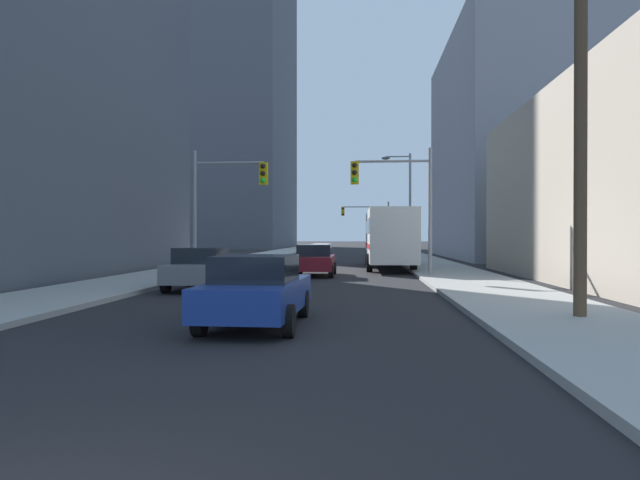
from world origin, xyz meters
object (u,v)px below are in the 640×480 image
at_px(sedan_maroon, 315,260).
at_px(traffic_signal_near_left, 226,192).
at_px(sedan_blue, 257,290).
at_px(sedan_grey, 202,268).
at_px(traffic_signal_near_right, 395,191).
at_px(traffic_signal_far_right, 367,218).
at_px(city_bus, 388,236).

relative_size(sedan_maroon, traffic_signal_near_left, 0.70).
bearing_deg(sedan_maroon, sedan_blue, -89.95).
distance_m(sedan_grey, traffic_signal_near_right, 10.10).
bearing_deg(traffic_signal_near_left, sedan_maroon, 12.87).
bearing_deg(sedan_blue, traffic_signal_far_right, 86.90).
bearing_deg(sedan_grey, traffic_signal_near_right, 39.92).
relative_size(traffic_signal_near_left, traffic_signal_far_right, 1.00).
height_order(sedan_blue, sedan_maroon, same).
height_order(city_bus, traffic_signal_near_left, traffic_signal_near_left).
distance_m(city_bus, sedan_blue, 21.70).
relative_size(city_bus, traffic_signal_near_right, 1.92).
bearing_deg(traffic_signal_near_right, sedan_grey, -140.08).
bearing_deg(city_bus, traffic_signal_near_left, -137.50).
bearing_deg(city_bus, traffic_signal_near_right, -90.28).
distance_m(sedan_maroon, traffic_signal_near_left, 5.36).
xyz_separation_m(sedan_blue, traffic_signal_near_right, (3.81, 13.99, 3.27)).
bearing_deg(traffic_signal_near_right, sedan_maroon, 166.09).
xyz_separation_m(sedan_grey, traffic_signal_near_right, (7.33, 6.13, 3.27)).
xyz_separation_m(traffic_signal_near_left, traffic_signal_far_right, (7.08, 39.93, 0.09)).
bearing_deg(traffic_signal_far_right, city_bus, -88.37).
bearing_deg(sedan_maroon, traffic_signal_near_left, -167.13).
xyz_separation_m(city_bus, traffic_signal_far_right, (-0.92, 32.59, 2.20)).
distance_m(city_bus, traffic_signal_far_right, 32.68).
xyz_separation_m(city_bus, sedan_blue, (-3.84, -21.32, -1.16)).
bearing_deg(sedan_maroon, traffic_signal_near_right, -13.91).
xyz_separation_m(sedan_blue, sedan_grey, (-3.52, 7.86, 0.00)).
bearing_deg(sedan_blue, traffic_signal_near_right, 74.77).
height_order(sedan_grey, traffic_signal_near_left, traffic_signal_near_left).
bearing_deg(traffic_signal_near_right, traffic_signal_near_left, -180.00).
distance_m(sedan_blue, traffic_signal_near_left, 14.95).
height_order(sedan_blue, traffic_signal_far_right, traffic_signal_far_right).
xyz_separation_m(sedan_grey, traffic_signal_far_right, (6.44, 46.06, 3.36)).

